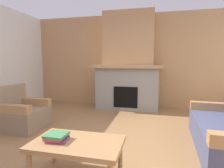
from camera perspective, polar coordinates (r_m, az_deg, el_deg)
name	(u,v)px	position (r m, az deg, el deg)	size (l,w,h in m)	color
ground	(101,150)	(2.90, -3.35, -19.86)	(9.00, 9.00, 0.00)	olive
wall_back_wood_panel	(130,61)	(5.53, 5.61, 7.25)	(6.00, 0.12, 2.70)	tan
fireplace	(128,67)	(5.16, 5.02, 5.22)	(1.90, 0.82, 2.70)	gray
armchair	(22,114)	(4.04, -26.42, -8.36)	(0.77, 0.77, 0.85)	#847056
coffee_table	(77,146)	(2.16, -10.83, -18.55)	(1.00, 0.60, 0.43)	#A87A4C
book_stack_near_edge	(57,137)	(2.20, -17.01, -15.63)	(0.25, 0.23, 0.08)	#7A3D84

